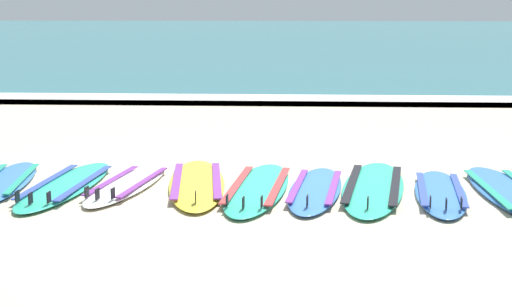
% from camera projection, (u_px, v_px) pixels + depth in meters
% --- Properties ---
extents(ground_plane, '(80.00, 80.00, 0.00)m').
position_uv_depth(ground_plane, '(255.00, 182.00, 8.70)').
color(ground_plane, '#C1B599').
extents(sea, '(80.00, 60.00, 0.10)m').
position_uv_depth(sea, '(288.00, 35.00, 44.32)').
color(sea, teal).
rests_on(sea, ground).
extents(wave_foam_strip, '(80.00, 1.00, 0.11)m').
position_uv_depth(wave_foam_strip, '(273.00, 100.00, 15.43)').
color(wave_foam_strip, white).
rests_on(wave_foam_strip, ground).
extents(surfboard_0, '(0.78, 2.17, 0.18)m').
position_uv_depth(surfboard_0, '(5.00, 182.00, 8.56)').
color(surfboard_0, '#3875CC').
rests_on(surfboard_0, ground).
extents(surfboard_1, '(0.78, 2.41, 0.18)m').
position_uv_depth(surfboard_1, '(66.00, 185.00, 8.40)').
color(surfboard_1, '#2DB793').
rests_on(surfboard_1, ground).
extents(surfboard_2, '(0.84, 2.11, 0.18)m').
position_uv_depth(surfboard_2, '(127.00, 184.00, 8.44)').
color(surfboard_2, white).
rests_on(surfboard_2, ground).
extents(surfboard_3, '(0.89, 2.50, 0.18)m').
position_uv_depth(surfboard_3, '(197.00, 183.00, 8.49)').
color(surfboard_3, yellow).
rests_on(surfboard_3, ground).
extents(surfboard_4, '(0.84, 2.51, 0.18)m').
position_uv_depth(surfboard_4, '(258.00, 188.00, 8.27)').
color(surfboard_4, '#2DB793').
rests_on(surfboard_4, ground).
extents(surfboard_5, '(0.79, 2.21, 0.18)m').
position_uv_depth(surfboard_5, '(315.00, 189.00, 8.21)').
color(surfboard_5, '#3875CC').
rests_on(surfboard_5, ground).
extents(surfboard_6, '(1.03, 2.65, 0.18)m').
position_uv_depth(surfboard_6, '(373.00, 187.00, 8.31)').
color(surfboard_6, '#2DB793').
rests_on(surfboard_6, ground).
extents(surfboard_7, '(0.77, 2.15, 0.18)m').
position_uv_depth(surfboard_7, '(440.00, 192.00, 8.08)').
color(surfboard_7, '#3875CC').
rests_on(surfboard_7, ground).
extents(surfboard_8, '(0.69, 2.47, 0.18)m').
position_uv_depth(surfboard_8, '(508.00, 192.00, 8.11)').
color(surfboard_8, '#3875CC').
rests_on(surfboard_8, ground).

